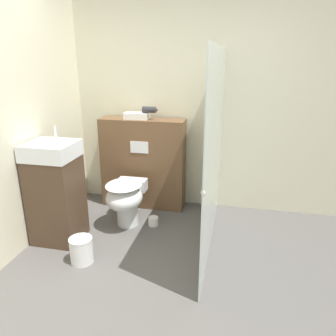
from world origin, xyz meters
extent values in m
plane|color=#565451|center=(0.00, 0.00, 0.00)|extent=(12.00, 12.00, 0.00)
cube|color=beige|center=(0.00, 1.92, 1.25)|extent=(8.00, 0.06, 2.50)
cube|color=brown|center=(-0.45, 1.72, 0.56)|extent=(1.03, 0.28, 1.11)
cube|color=white|center=(-0.45, 1.58, 0.80)|extent=(0.22, 0.01, 0.14)
cube|color=silver|center=(0.47, 0.98, 0.96)|extent=(0.01, 1.82, 1.91)
sphere|color=#B2B2B7|center=(0.47, 0.11, 0.92)|extent=(0.04, 0.04, 0.04)
cylinder|color=white|center=(-0.48, 1.17, 0.17)|extent=(0.24, 0.24, 0.34)
ellipsoid|color=white|center=(-0.48, 1.09, 0.37)|extent=(0.39, 0.46, 0.28)
ellipsoid|color=white|center=(-0.48, 1.09, 0.51)|extent=(0.39, 0.45, 0.02)
cube|color=white|center=(-0.48, 1.37, 0.41)|extent=(0.33, 0.16, 0.14)
cube|color=#473323|center=(-1.07, 0.72, 0.44)|extent=(0.46, 0.42, 0.88)
cube|color=white|center=(-1.07, 0.72, 0.96)|extent=(0.46, 0.43, 0.16)
cylinder|color=silver|center=(-1.07, 0.84, 1.11)|extent=(0.02, 0.02, 0.14)
cylinder|color=#2D2D33|center=(-0.36, 1.71, 1.23)|extent=(0.16, 0.07, 0.07)
cone|color=#2D2D33|center=(-0.26, 1.71, 1.23)|extent=(0.03, 0.06, 0.06)
cylinder|color=#2D2D33|center=(-0.39, 1.71, 1.17)|extent=(0.03, 0.03, 0.11)
cube|color=white|center=(-0.52, 1.71, 1.15)|extent=(0.28, 0.15, 0.07)
cylinder|color=white|center=(-0.19, 1.20, 0.05)|extent=(0.11, 0.11, 0.10)
cylinder|color=silver|center=(-0.66, 0.38, 0.12)|extent=(0.21, 0.21, 0.23)
cylinder|color=silver|center=(-0.66, 0.38, 0.24)|extent=(0.22, 0.22, 0.01)
camera|label=1|loc=(0.68, -2.00, 1.82)|focal=35.00mm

